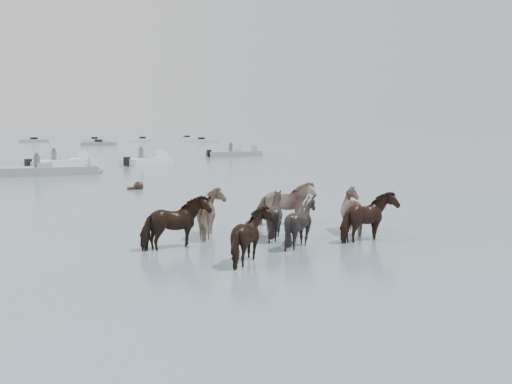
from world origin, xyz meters
TOP-DOWN VIEW (x-y plane):
  - ground at (0.00, 0.00)m, footprint 400.00×400.00m
  - pony_herd at (2.28, -0.16)m, footprint 6.28×4.58m
  - swimming_pony at (4.53, 12.42)m, footprint 0.72×0.44m
  - motorboat_b at (4.32, 22.02)m, footprint 6.46×3.10m
  - motorboat_c at (7.30, 28.93)m, footprint 5.84×3.68m
  - motorboat_d at (12.91, 27.31)m, footprint 5.12×3.68m
  - motorboat_e at (24.27, 31.74)m, footprint 5.72×2.50m

SIDE VIEW (x-z plane):
  - ground at x=0.00m, z-range 0.00..0.00m
  - swimming_pony at x=4.53m, z-range -0.12..0.32m
  - motorboat_b at x=4.32m, z-range -0.74..1.18m
  - motorboat_c at x=7.30m, z-range -0.74..1.18m
  - motorboat_e at x=24.27m, z-range -0.73..1.19m
  - motorboat_d at x=12.91m, z-range -0.73..1.19m
  - pony_herd at x=2.28m, z-range -0.18..1.21m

